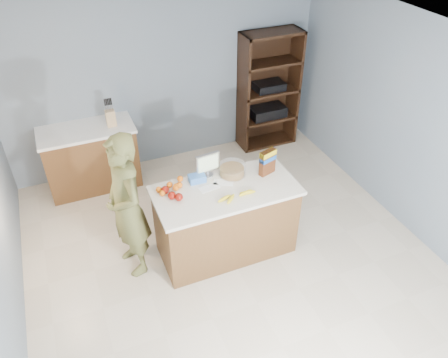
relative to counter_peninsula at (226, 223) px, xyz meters
name	(u,v)px	position (x,y,z in m)	size (l,w,h in m)	color
floor	(236,266)	(0.00, -0.30, -0.42)	(4.50, 5.00, 0.02)	beige
walls	(239,143)	(0.00, -0.30, 1.24)	(4.52, 5.02, 2.51)	slate
counter_peninsula	(226,223)	(0.00, 0.00, 0.00)	(1.56, 0.76, 0.90)	brown
back_cabinet	(91,157)	(-1.20, 1.90, 0.04)	(1.24, 0.62, 0.90)	brown
shelving_unit	(267,92)	(1.55, 2.05, 0.45)	(0.90, 0.40, 1.80)	black
person	(127,207)	(-1.04, 0.18, 0.43)	(0.62, 0.40, 1.69)	brown
knife_block	(111,118)	(-0.86, 1.85, 0.60)	(0.12, 0.10, 0.31)	tan
envelopes	(217,185)	(-0.07, 0.10, 0.49)	(0.42, 0.21, 0.00)	white
bananas	(237,196)	(0.06, -0.17, 0.50)	(0.45, 0.16, 0.04)	yellow
apples	(172,194)	(-0.57, 0.08, 0.53)	(0.18, 0.26, 0.09)	maroon
oranges	(172,186)	(-0.53, 0.22, 0.52)	(0.33, 0.23, 0.07)	orange
blue_carton	(197,178)	(-0.24, 0.25, 0.52)	(0.18, 0.12, 0.08)	blue
salad_bowl	(232,170)	(0.17, 0.22, 0.54)	(0.30, 0.30, 0.13)	#267219
tv	(208,164)	(-0.09, 0.31, 0.64)	(0.28, 0.12, 0.28)	silver
cereal_box	(268,160)	(0.54, 0.09, 0.66)	(0.21, 0.13, 0.29)	#592B14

